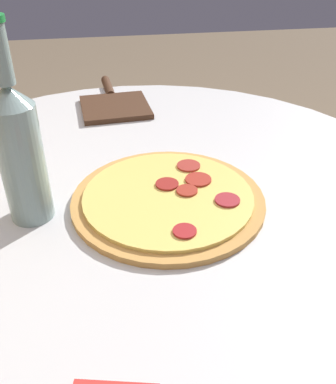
{
  "coord_description": "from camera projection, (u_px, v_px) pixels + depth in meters",
  "views": [
    {
      "loc": [
        -0.59,
        0.06,
        1.1
      ],
      "look_at": [
        -0.04,
        -0.03,
        0.73
      ],
      "focal_mm": 40.0,
      "sensor_mm": 36.0,
      "label": 1
    }
  ],
  "objects": [
    {
      "name": "beer_bottle",
      "position": [
        20.0,
        149.0,
        0.59
      ],
      "size": [
        0.06,
        0.06,
        0.29
      ],
      "color": "gray",
      "rests_on": "table"
    },
    {
      "name": "pizza_paddle",
      "position": [
        114.0,
        103.0,
        1.01
      ],
      "size": [
        0.28,
        0.16,
        0.02
      ],
      "rotation": [
        0.0,
        0.0,
        0.08
      ],
      "color": "#422819",
      "rests_on": "table"
    },
    {
      "name": "table",
      "position": [
        147.0,
        258.0,
        0.79
      ],
      "size": [
        1.02,
        1.02,
        0.71
      ],
      "color": "silver",
      "rests_on": "ground_plane"
    },
    {
      "name": "pizza",
      "position": [
        169.0,
        198.0,
        0.68
      ],
      "size": [
        0.31,
        0.31,
        0.02
      ],
      "color": "#C68E47",
      "rests_on": "table"
    }
  ]
}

